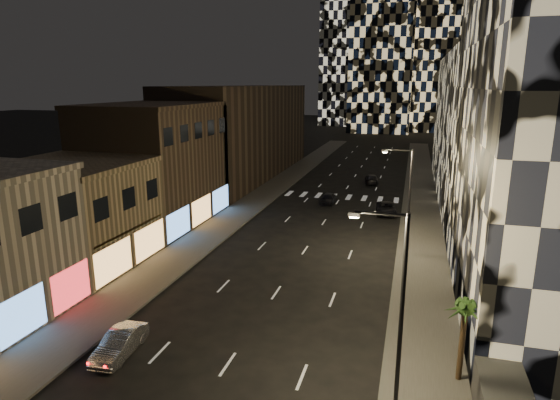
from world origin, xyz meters
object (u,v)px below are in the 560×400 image
Objects in this scene: car_dark_midlane at (328,199)px; car_dark_rightlane at (386,208)px; car_silver_parked at (120,344)px; car_dark_oncoming at (372,179)px; palm_tree at (465,314)px; streetlight_far at (407,195)px; streetlight_near at (397,298)px.

car_dark_rightlane is (7.10, -2.75, -0.00)m from car_dark_midlane.
car_dark_oncoming is at bearing 75.65° from car_silver_parked.
car_silver_parked is at bearing -171.68° from palm_tree.
car_silver_parked is (-14.28, -19.76, -4.69)m from streetlight_far.
streetlight_near is at bearing -90.00° from streetlight_far.
car_dark_midlane reaches higher than car_dark_rightlane.
streetlight_near is at bearing -5.06° from car_silver_parked.
palm_tree reaches higher than car_dark_midlane.
streetlight_near is 15.03m from car_silver_parked.
car_dark_midlane is at bearing 104.57° from streetlight_near.
car_dark_rightlane is at bearing 93.30° from car_dark_oncoming.
car_dark_midlane is 7.61m from car_dark_rightlane.
streetlight_near reaches higher than car_dark_oncoming.
palm_tree is at bearing -68.05° from car_dark_midlane.
streetlight_near is 2.23× the size of car_silver_parked.
car_silver_parked reaches higher than car_dark_oncoming.
car_dark_midlane is (-9.32, 15.86, -4.71)m from streetlight_far.
car_silver_parked is at bearing -115.74° from car_dark_rightlane.
car_silver_parked reaches higher than car_dark_rightlane.
streetlight_near is 2.37× the size of car_dark_midlane.
streetlight_far is 24.83m from car_silver_parked.
car_silver_parked is at bearing -96.63° from car_dark_midlane.
streetlight_near is at bearing -74.13° from car_dark_midlane.
streetlight_far is (0.00, 20.00, 0.00)m from streetlight_near.
car_dark_oncoming is 47.79m from palm_tree.
car_silver_parked is 1.06× the size of car_dark_midlane.
palm_tree is (3.15, 2.79, -1.72)m from streetlight_near.
car_dark_oncoming is at bearing 75.28° from car_dark_midlane.
streetlight_far is at bearing -85.97° from car_dark_rightlane.
car_silver_parked is 35.96m from car_dark_midlane.
car_dark_midlane is at bearing 120.44° from streetlight_far.
car_dark_oncoming is (-5.34, 49.73, -4.70)m from streetlight_near.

